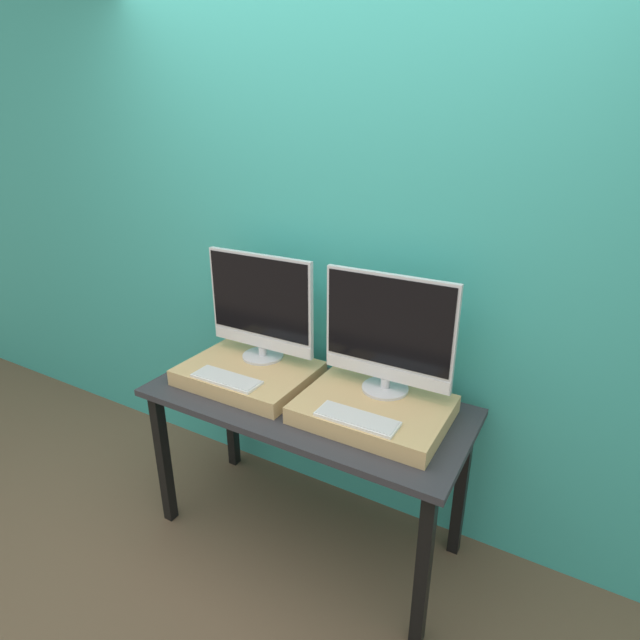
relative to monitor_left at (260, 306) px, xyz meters
The scene contains 9 objects.
ground_plane 1.22m from the monitor_left, 54.51° to the right, with size 12.00×12.00×0.00m, color brown.
wall_back 0.46m from the monitor_left, 38.82° to the left, with size 8.00×0.04×2.60m.
workbench 0.55m from the monitor_left, 22.22° to the right, with size 1.44×0.63×0.76m.
wooden_riser_left 0.32m from the monitor_left, 90.00° to the right, with size 0.59×0.45×0.07m.
monitor_left is the anchor object (origin of this frame).
keyboard_left 0.37m from the monitor_left, 90.00° to the right, with size 0.32×0.11×0.01m.
wooden_riser_right 0.71m from the monitor_left, 10.08° to the right, with size 0.59×0.45×0.07m.
monitor_right 0.64m from the monitor_left, ahead, with size 0.56×0.20×0.51m.
keyboard_right 0.74m from the monitor_left, 22.98° to the right, with size 0.32×0.11×0.01m.
Camera 1 is at (1.01, -1.30, 1.89)m, focal length 28.00 mm.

